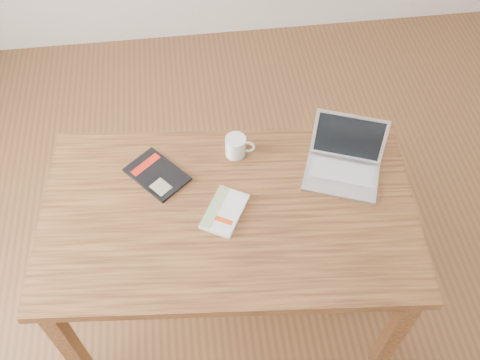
{
  "coord_description": "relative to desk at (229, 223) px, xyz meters",
  "views": [
    {
      "loc": [
        -0.21,
        -1.13,
        2.41
      ],
      "look_at": [
        -0.06,
        0.03,
        0.85
      ],
      "focal_mm": 40.0,
      "sensor_mm": 36.0,
      "label": 1
    }
  ],
  "objects": [
    {
      "name": "white_guidebook",
      "position": [
        -0.02,
        -0.01,
        0.1
      ],
      "size": [
        0.21,
        0.24,
        0.02
      ],
      "rotation": [
        0.0,
        0.0,
        -0.51
      ],
      "color": "beige",
      "rests_on": "desk"
    },
    {
      "name": "room",
      "position": [
        0.04,
        0.03,
        0.69
      ],
      "size": [
        4.04,
        4.04,
        2.7
      ],
      "color": "brown",
      "rests_on": "ground"
    },
    {
      "name": "coffee_mug",
      "position": [
        0.06,
        0.27,
        0.14
      ],
      "size": [
        0.12,
        0.08,
        0.09
      ],
      "rotation": [
        0.0,
        0.0,
        -0.2
      ],
      "color": "white",
      "rests_on": "desk"
    },
    {
      "name": "desk",
      "position": [
        0.0,
        0.0,
        0.0
      ],
      "size": [
        1.48,
        0.93,
        0.75
      ],
      "rotation": [
        0.0,
        0.0,
        -0.09
      ],
      "color": "brown",
      "rests_on": "ground"
    },
    {
      "name": "laptop",
      "position": [
        0.47,
        0.14,
        0.13
      ],
      "size": [
        0.36,
        0.35,
        0.19
      ],
      "rotation": [
        0.0,
        0.0,
        -0.37
      ],
      "color": "silver",
      "rests_on": "desk"
    },
    {
      "name": "black_guidebook",
      "position": [
        -0.26,
        0.2,
        0.1
      ],
      "size": [
        0.27,
        0.28,
        0.01
      ],
      "rotation": [
        0.0,
        0.0,
        0.7
      ],
      "color": "black",
      "rests_on": "desk"
    }
  ]
}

